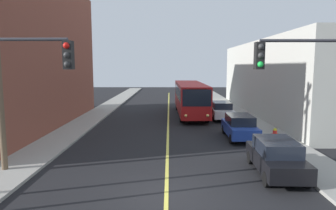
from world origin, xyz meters
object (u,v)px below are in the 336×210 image
at_px(city_bus, 190,97).
at_px(parked_car_black, 276,156).
at_px(fire_hydrant, 275,134).
at_px(traffic_signal_left_corner, 15,83).
at_px(parked_car_blue, 240,126).
at_px(parked_car_white, 221,110).
at_px(traffic_signal_right_corner, 311,83).

relative_size(city_bus, parked_car_black, 2.73).
relative_size(parked_car_black, fire_hydrant, 5.32).
bearing_deg(parked_car_black, traffic_signal_left_corner, -165.89).
height_order(city_bus, parked_car_blue, city_bus).
xyz_separation_m(parked_car_blue, fire_hydrant, (1.96, -1.32, -0.26)).
bearing_deg(parked_car_blue, parked_car_white, 89.63).
bearing_deg(city_bus, fire_hydrant, -67.92).
distance_m(city_bus, traffic_signal_left_corner, 21.27).
xyz_separation_m(parked_car_blue, parked_car_white, (0.05, 7.64, 0.00)).
bearing_deg(parked_car_blue, parked_car_black, -89.43).
bearing_deg(parked_car_black, parked_car_blue, 90.57).
bearing_deg(parked_car_blue, traffic_signal_left_corner, -137.13).
height_order(parked_car_blue, traffic_signal_right_corner, traffic_signal_right_corner).
xyz_separation_m(parked_car_white, traffic_signal_right_corner, (0.47, -16.60, 3.46)).
relative_size(parked_car_white, fire_hydrant, 5.28).
distance_m(parked_car_white, fire_hydrant, 9.16).
bearing_deg(parked_car_white, parked_car_blue, -90.37).
bearing_deg(traffic_signal_right_corner, fire_hydrant, 79.34).
height_order(city_bus, traffic_signal_left_corner, traffic_signal_left_corner).
xyz_separation_m(parked_car_black, traffic_signal_left_corner, (-10.37, -2.61, 3.46)).
bearing_deg(traffic_signal_right_corner, parked_car_black, 102.60).
bearing_deg(fire_hydrant, traffic_signal_left_corner, -146.07).
relative_size(parked_car_black, parked_car_blue, 1.01).
xyz_separation_m(parked_car_blue, traffic_signal_left_corner, (-10.30, -9.57, 3.46)).
bearing_deg(parked_car_black, traffic_signal_right_corner, -77.40).
relative_size(parked_car_black, traffic_signal_right_corner, 0.74).
bearing_deg(parked_car_white, fire_hydrant, -77.98).
bearing_deg(traffic_signal_left_corner, fire_hydrant, 33.93).
distance_m(city_bus, traffic_signal_right_corner, 19.53).
bearing_deg(parked_car_white, traffic_signal_right_corner, -88.39).
bearing_deg(parked_car_black, city_bus, 99.18).
height_order(traffic_signal_right_corner, fire_hydrant, traffic_signal_right_corner).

